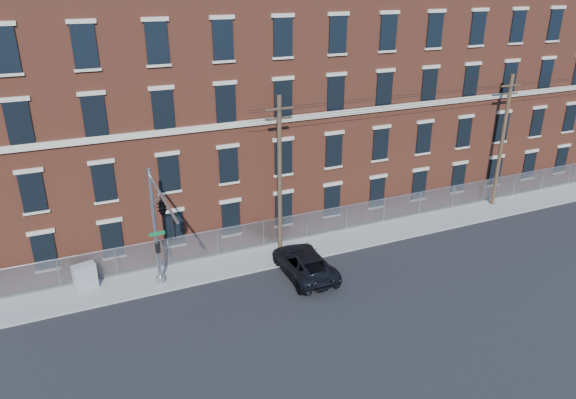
{
  "coord_description": "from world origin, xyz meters",
  "views": [
    {
      "loc": [
        -10.07,
        -22.8,
        16.44
      ],
      "look_at": [
        1.85,
        4.0,
        4.18
      ],
      "focal_mm": 33.22,
      "sensor_mm": 36.0,
      "label": 1
    }
  ],
  "objects_px": {
    "utility_pole_near": "(280,173)",
    "pickup_truck": "(304,263)",
    "traffic_signal_mast": "(161,215)",
    "utility_cabinet": "(85,277)"
  },
  "relations": [
    {
      "from": "utility_pole_near",
      "to": "utility_cabinet",
      "type": "height_order",
      "value": "utility_pole_near"
    },
    {
      "from": "pickup_truck",
      "to": "utility_pole_near",
      "type": "bearing_deg",
      "value": -87.52
    },
    {
      "from": "utility_cabinet",
      "to": "traffic_signal_mast",
      "type": "bearing_deg",
      "value": -52.57
    },
    {
      "from": "utility_pole_near",
      "to": "traffic_signal_mast",
      "type": "bearing_deg",
      "value": -156.86
    },
    {
      "from": "traffic_signal_mast",
      "to": "utility_pole_near",
      "type": "distance_m",
      "value": 8.7
    },
    {
      "from": "utility_pole_near",
      "to": "pickup_truck",
      "type": "height_order",
      "value": "utility_pole_near"
    },
    {
      "from": "utility_pole_near",
      "to": "pickup_truck",
      "type": "xyz_separation_m",
      "value": [
        0.08,
        -3.45,
        -4.58
      ]
    },
    {
      "from": "utility_cabinet",
      "to": "utility_pole_near",
      "type": "bearing_deg",
      "value": -12.04
    },
    {
      "from": "traffic_signal_mast",
      "to": "utility_pole_near",
      "type": "xyz_separation_m",
      "value": [
        8.0,
        3.42,
        -0.05
      ]
    },
    {
      "from": "traffic_signal_mast",
      "to": "utility_pole_near",
      "type": "bearing_deg",
      "value": 23.14
    }
  ]
}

